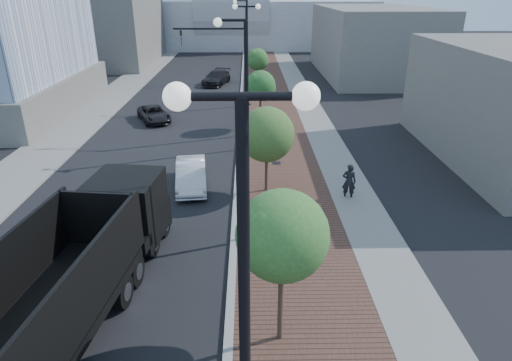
{
  "coord_description": "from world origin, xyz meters",
  "views": [
    {
      "loc": [
        0.67,
        -6.79,
        10.21
      ],
      "look_at": [
        1.0,
        12.0,
        2.0
      ],
      "focal_mm": 31.17,
      "sensor_mm": 36.0,
      "label": 1
    }
  ],
  "objects_px": {
    "dump_truck": "(94,258)",
    "dark_car_mid": "(154,114)",
    "pedestrian": "(349,182)",
    "white_sedan": "(191,174)"
  },
  "relations": [
    {
      "from": "white_sedan",
      "to": "pedestrian",
      "type": "bearing_deg",
      "value": -17.86
    },
    {
      "from": "dark_car_mid",
      "to": "pedestrian",
      "type": "relative_size",
      "value": 2.27
    },
    {
      "from": "pedestrian",
      "to": "dump_truck",
      "type": "bearing_deg",
      "value": 50.19
    },
    {
      "from": "dump_truck",
      "to": "white_sedan",
      "type": "xyz_separation_m",
      "value": [
        2.25,
        9.41,
        -0.8
      ]
    },
    {
      "from": "white_sedan",
      "to": "pedestrian",
      "type": "xyz_separation_m",
      "value": [
        8.35,
        -1.67,
        0.22
      ]
    },
    {
      "from": "dump_truck",
      "to": "white_sedan",
      "type": "bearing_deg",
      "value": 83.28
    },
    {
      "from": "dump_truck",
      "to": "dark_car_mid",
      "type": "relative_size",
      "value": 3.14
    },
    {
      "from": "white_sedan",
      "to": "pedestrian",
      "type": "relative_size",
      "value": 2.34
    },
    {
      "from": "dark_car_mid",
      "to": "pedestrian",
      "type": "distance_m",
      "value": 19.76
    },
    {
      "from": "dump_truck",
      "to": "pedestrian",
      "type": "distance_m",
      "value": 13.14
    }
  ]
}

